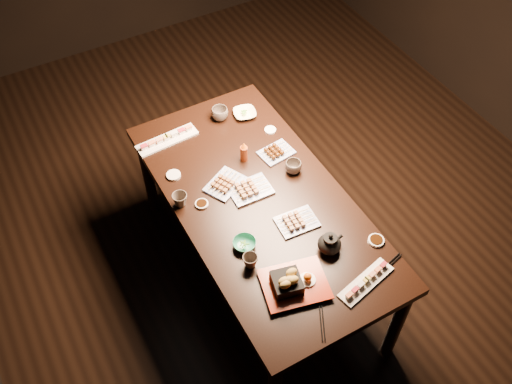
% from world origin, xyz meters
% --- Properties ---
extents(ground, '(5.00, 5.00, 0.00)m').
position_xyz_m(ground, '(0.00, 0.00, 0.00)').
color(ground, black).
rests_on(ground, ground).
extents(dining_table, '(0.96, 1.83, 0.75)m').
position_xyz_m(dining_table, '(-0.35, -0.38, 0.38)').
color(dining_table, black).
rests_on(dining_table, ground).
extents(sushi_platter_near, '(0.34, 0.16, 0.04)m').
position_xyz_m(sushi_platter_near, '(-0.15, -1.10, 0.77)').
color(sushi_platter_near, white).
rests_on(sushi_platter_near, dining_table).
extents(sushi_platter_far, '(0.39, 0.13, 0.05)m').
position_xyz_m(sushi_platter_far, '(-0.61, 0.30, 0.77)').
color(sushi_platter_far, white).
rests_on(sushi_platter_far, dining_table).
extents(yakitori_plate_center, '(0.24, 0.18, 0.06)m').
position_xyz_m(yakitori_plate_center, '(-0.36, -0.30, 0.78)').
color(yakitori_plate_center, '#828EB6').
rests_on(yakitori_plate_center, dining_table).
extents(yakitori_plate_right, '(0.23, 0.17, 0.05)m').
position_xyz_m(yakitori_plate_right, '(-0.25, -0.62, 0.78)').
color(yakitori_plate_right, '#828EB6').
rests_on(yakitori_plate_right, dining_table).
extents(yakitori_plate_left, '(0.27, 0.24, 0.06)m').
position_xyz_m(yakitori_plate_left, '(-0.47, -0.19, 0.78)').
color(yakitori_plate_left, '#828EB6').
rests_on(yakitori_plate_left, dining_table).
extents(tsukune_plate, '(0.21, 0.17, 0.05)m').
position_xyz_m(tsukune_plate, '(-0.09, -0.11, 0.78)').
color(tsukune_plate, '#828EB6').
rests_on(tsukune_plate, dining_table).
extents(edamame_bowl_green, '(0.15, 0.15, 0.04)m').
position_xyz_m(edamame_bowl_green, '(-0.57, -0.61, 0.77)').
color(edamame_bowl_green, '#2F9271').
rests_on(edamame_bowl_green, dining_table).
extents(edamame_bowl_cream, '(0.17, 0.17, 0.03)m').
position_xyz_m(edamame_bowl_cream, '(-0.09, 0.27, 0.77)').
color(edamame_bowl_cream, '#FBF4CE').
rests_on(edamame_bowl_cream, dining_table).
extents(tempura_tray, '(0.37, 0.32, 0.12)m').
position_xyz_m(tempura_tray, '(-0.47, -0.94, 0.81)').
color(tempura_tray, black).
rests_on(tempura_tray, dining_table).
extents(teacup_near_left, '(0.08, 0.08, 0.07)m').
position_xyz_m(teacup_near_left, '(-0.60, -0.73, 0.79)').
color(teacup_near_left, '#4D433B').
rests_on(teacup_near_left, dining_table).
extents(teacup_mid_right, '(0.11, 0.11, 0.07)m').
position_xyz_m(teacup_mid_right, '(-0.08, -0.29, 0.79)').
color(teacup_mid_right, '#4D433B').
rests_on(teacup_mid_right, dining_table).
extents(teacup_far_left, '(0.10, 0.10, 0.08)m').
position_xyz_m(teacup_far_left, '(-0.75, -0.19, 0.79)').
color(teacup_far_left, '#4D433B').
rests_on(teacup_far_left, dining_table).
extents(teacup_far_right, '(0.11, 0.11, 0.08)m').
position_xyz_m(teacup_far_right, '(-0.24, 0.32, 0.79)').
color(teacup_far_right, '#4D433B').
rests_on(teacup_far_right, dining_table).
extents(teapot, '(0.16, 0.16, 0.12)m').
position_xyz_m(teapot, '(-0.20, -0.84, 0.81)').
color(teapot, black).
rests_on(teapot, dining_table).
extents(condiment_bottle, '(0.06, 0.06, 0.14)m').
position_xyz_m(condiment_bottle, '(-0.28, -0.07, 0.82)').
color(condiment_bottle, maroon).
rests_on(condiment_bottle, dining_table).
extents(sauce_dish_west, '(0.09, 0.09, 0.01)m').
position_xyz_m(sauce_dish_west, '(-0.65, -0.25, 0.76)').
color(sauce_dish_west, white).
rests_on(sauce_dish_west, dining_table).
extents(sauce_dish_east, '(0.09, 0.09, 0.01)m').
position_xyz_m(sauce_dish_east, '(-0.02, 0.07, 0.76)').
color(sauce_dish_east, white).
rests_on(sauce_dish_east, dining_table).
extents(sauce_dish_se, '(0.11, 0.11, 0.01)m').
position_xyz_m(sauce_dish_se, '(0.05, -0.92, 0.76)').
color(sauce_dish_se, white).
rests_on(sauce_dish_se, dining_table).
extents(sauce_dish_nw, '(0.10, 0.10, 0.01)m').
position_xyz_m(sauce_dish_nw, '(-0.70, 0.02, 0.76)').
color(sauce_dish_nw, white).
rests_on(sauce_dish_nw, dining_table).
extents(chopsticks_near, '(0.12, 0.21, 0.01)m').
position_xyz_m(chopsticks_near, '(-0.45, -1.16, 0.75)').
color(chopsticks_near, black).
rests_on(chopsticks_near, dining_table).
extents(chopsticks_se, '(0.24, 0.08, 0.01)m').
position_xyz_m(chopsticks_se, '(-0.01, -1.08, 0.75)').
color(chopsticks_se, black).
rests_on(chopsticks_se, dining_table).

